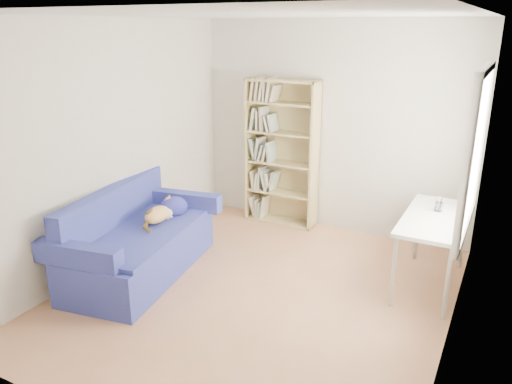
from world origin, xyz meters
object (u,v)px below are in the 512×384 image
at_px(desk, 434,223).
at_px(pen_cup, 439,206).
at_px(sofa, 139,242).
at_px(bookshelf, 282,159).

relative_size(desk, pen_cup, 8.16).
height_order(sofa, desk, sofa).
xyz_separation_m(bookshelf, pen_cup, (2.06, -0.71, -0.06)).
bearing_deg(desk, pen_cup, 89.43).
height_order(sofa, pen_cup, sofa).
xyz_separation_m(sofa, pen_cup, (2.79, 1.29, 0.47)).
distance_m(sofa, desk, 3.02).
relative_size(sofa, desk, 1.57).
bearing_deg(sofa, pen_cup, 15.58).
height_order(bookshelf, desk, bookshelf).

